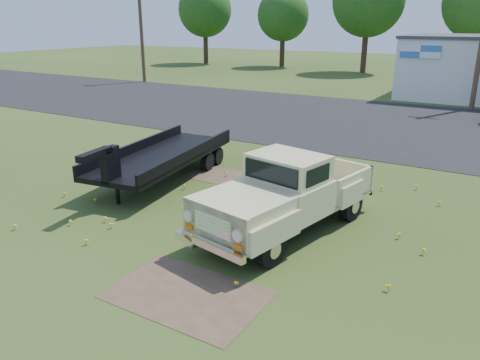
# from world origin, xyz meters

# --- Properties ---
(ground) EXTENTS (140.00, 140.00, 0.00)m
(ground) POSITION_xyz_m (0.00, 0.00, 0.00)
(ground) COLOR #2E4215
(ground) RESTS_ON ground
(asphalt_lot) EXTENTS (90.00, 14.00, 0.02)m
(asphalt_lot) POSITION_xyz_m (0.00, 15.00, 0.00)
(asphalt_lot) COLOR black
(asphalt_lot) RESTS_ON ground
(dirt_patch_a) EXTENTS (3.00, 2.00, 0.01)m
(dirt_patch_a) POSITION_xyz_m (1.50, -3.00, 0.00)
(dirt_patch_a) COLOR #4C3928
(dirt_patch_a) RESTS_ON ground
(dirt_patch_b) EXTENTS (2.20, 1.60, 0.01)m
(dirt_patch_b) POSITION_xyz_m (-2.00, 3.50, 0.00)
(dirt_patch_b) COLOR #4C3928
(dirt_patch_b) RESTS_ON ground
(utility_pole_west) EXTENTS (1.60, 0.30, 9.00)m
(utility_pole_west) POSITION_xyz_m (-22.00, 22.00, 4.60)
(utility_pole_west) COLOR #483221
(utility_pole_west) RESTS_ON ground
(treeline_a) EXTENTS (6.40, 6.40, 9.52)m
(treeline_a) POSITION_xyz_m (-28.00, 40.00, 6.30)
(treeline_a) COLOR #3C291B
(treeline_a) RESTS_ON ground
(treeline_b) EXTENTS (5.76, 5.76, 8.57)m
(treeline_b) POSITION_xyz_m (-18.00, 41.00, 5.67)
(treeline_b) COLOR #3C291B
(treeline_b) RESTS_ON ground
(treeline_c) EXTENTS (7.04, 7.04, 10.47)m
(treeline_c) POSITION_xyz_m (-8.00, 39.50, 6.93)
(treeline_c) COLOR #3C291B
(treeline_c) RESTS_ON ground
(vintage_pickup_truck) EXTENTS (3.23, 5.85, 2.01)m
(vintage_pickup_truck) POSITION_xyz_m (1.87, 0.67, 1.00)
(vintage_pickup_truck) COLOR beige
(vintage_pickup_truck) RESTS_ON ground
(flatbed_trailer) EXTENTS (3.13, 6.87, 1.81)m
(flatbed_trailer) POSITION_xyz_m (-3.47, 2.29, 0.90)
(flatbed_trailer) COLOR black
(flatbed_trailer) RESTS_ON ground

